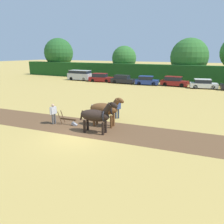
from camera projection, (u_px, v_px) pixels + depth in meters
ground_plane at (77, 137)px, 14.36m from camera, size 240.00×240.00×0.00m
plowed_furrow_strip at (57, 123)px, 17.12m from camera, size 24.60×5.95×0.01m
hedgerow at (174, 74)px, 40.05m from camera, size 71.29×1.69×3.19m
tree_far_left at (59, 53)px, 54.33m from camera, size 7.09×7.09×8.84m
tree_left at (124, 58)px, 46.64m from camera, size 5.18×5.18×6.78m
tree_center_left at (189, 57)px, 41.61m from camera, size 7.05×7.05×8.07m
draft_horse_lead_left at (96, 115)px, 14.78m from camera, size 2.88×1.05×2.34m
draft_horse_lead_right at (105, 109)px, 16.10m from camera, size 2.82×1.10×2.34m
plow at (70, 121)px, 16.63m from camera, size 1.61×0.49×1.13m
farmer_at_plow at (53, 113)px, 16.73m from camera, size 0.27×0.64×1.59m
farmer_beside_team at (117, 107)px, 18.15m from camera, size 0.52×0.47×1.64m
parked_van at (80, 75)px, 43.43m from camera, size 4.83×2.10×1.97m
parked_car_left at (101, 78)px, 41.18m from camera, size 4.61×2.51×1.60m
parked_car_center_left at (123, 79)px, 39.05m from camera, size 4.24×1.74×1.48m
parked_car_center at (147, 81)px, 37.19m from camera, size 4.15×2.39×1.52m
parked_car_center_right at (174, 81)px, 35.85m from camera, size 4.37×1.85×1.59m
parked_car_right at (203, 84)px, 33.49m from camera, size 4.27×2.60×1.45m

